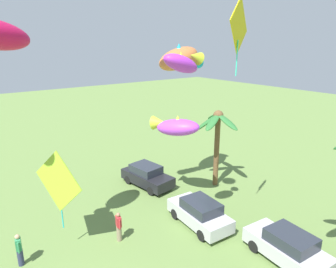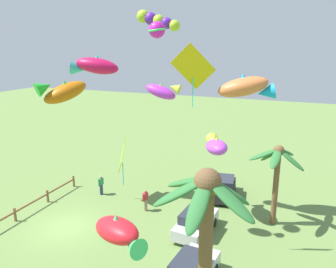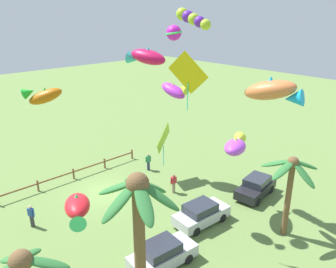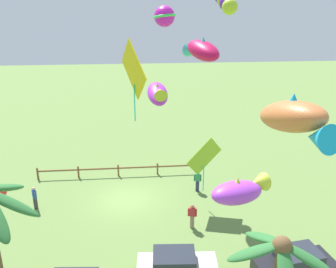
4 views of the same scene
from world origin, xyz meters
The scene contains 15 objects.
ground_plane centered at (0.00, 0.00, 0.00)m, with size 120.00×120.00×0.00m, color olive.
palm_tree_1 centered at (-5.65, 12.22, 4.12)m, with size 3.68×3.54×5.41m.
rail_fence centered at (0.66, -3.73, 0.60)m, with size 12.46×0.12×0.95m.
parked_car_0 centered at (-8.42, 8.28, 0.75)m, with size 4.10×2.23×1.51m.
parked_car_2 centered at (-2.59, 7.90, 0.75)m, with size 4.01×1.98×1.51m.
spectator_0 centered at (-4.03, 3.68, 0.81)m, with size 0.54×0.31×1.59m.
spectator_1 centered at (5.93, 0.58, 0.81)m, with size 0.37×0.51×1.59m.
spectator_2 centered at (-5.12, -0.75, 0.81)m, with size 0.54×0.30×1.59m.
kite_fish_0 centered at (-5.09, -0.73, 10.02)m, with size 2.52×3.77×1.61m.
kite_diamond_1 centered at (-5.12, 1.28, 3.56)m, with size 2.51×1.29×3.83m.
kite_fish_2 centered at (-1.89, 5.98, 8.93)m, with size 1.04×2.21×1.21m.
kite_diamond_3 centered at (-0.82, 8.12, 10.35)m, with size 0.94×2.15×3.23m.
kite_fish_5 centered at (-6.72, 9.83, 8.79)m, with size 2.49×4.09×1.94m.
kite_fish_6 centered at (-5.34, 8.31, 5.02)m, with size 3.26×2.43×1.36m.
kite_ball_9 centered at (-2.24, 5.49, 12.26)m, with size 1.43×1.43×0.92m.
Camera 4 is at (-0.86, 21.94, 12.78)m, focal length 38.31 mm.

